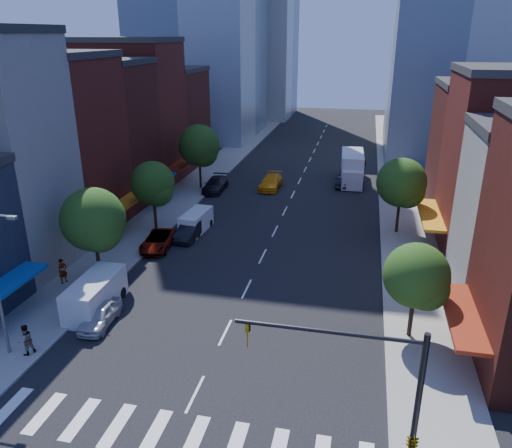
% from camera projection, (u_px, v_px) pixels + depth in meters
% --- Properties ---
extents(ground, '(220.00, 220.00, 0.00)m').
position_uv_depth(ground, '(195.00, 394.00, 26.62)').
color(ground, black).
rests_on(ground, ground).
extents(sidewalk_left, '(5.00, 120.00, 0.15)m').
position_uv_depth(sidewalk_left, '(203.00, 179.00, 65.56)').
color(sidewalk_left, gray).
rests_on(sidewalk_left, ground).
extents(sidewalk_right, '(5.00, 120.00, 0.15)m').
position_uv_depth(sidewalk_right, '(399.00, 191.00, 60.60)').
color(sidewalk_right, gray).
rests_on(sidewalk_right, ground).
extents(crosswalk, '(19.00, 3.00, 0.01)m').
position_uv_depth(crosswalk, '(175.00, 435.00, 23.88)').
color(crosswalk, silver).
rests_on(crosswalk, ground).
extents(bldg_left_2, '(12.00, 9.00, 16.00)m').
position_uv_depth(bldg_left_2, '(49.00, 148.00, 46.62)').
color(bldg_left_2, maroon).
rests_on(bldg_left_2, ground).
extents(bldg_left_3, '(12.00, 8.00, 15.00)m').
position_uv_depth(bldg_left_3, '(95.00, 136.00, 54.55)').
color(bldg_left_3, '#4B1912').
rests_on(bldg_left_3, ground).
extents(bldg_left_4, '(12.00, 9.00, 17.00)m').
position_uv_depth(bldg_left_4, '(129.00, 115.00, 61.95)').
color(bldg_left_4, maroon).
rests_on(bldg_left_4, ground).
extents(bldg_left_5, '(12.00, 10.00, 13.00)m').
position_uv_depth(bldg_left_5, '(160.00, 119.00, 71.33)').
color(bldg_left_5, '#4B1912').
rests_on(bldg_left_5, ground).
extents(bldg_right_3, '(12.00, 10.00, 13.00)m').
position_uv_depth(bldg_right_3, '(494.00, 153.00, 51.13)').
color(bldg_right_3, '#4B1912').
rests_on(bldg_right_3, ground).
extents(traffic_signal, '(7.24, 2.24, 8.00)m').
position_uv_depth(traffic_signal, '(400.00, 421.00, 19.05)').
color(traffic_signal, black).
rests_on(traffic_signal, sidewalk_right).
extents(tree_left_near, '(4.80, 4.80, 7.30)m').
position_uv_depth(tree_left_near, '(95.00, 222.00, 37.09)').
color(tree_left_near, black).
rests_on(tree_left_near, sidewalk_left).
extents(tree_left_mid, '(4.20, 4.20, 6.65)m').
position_uv_depth(tree_left_mid, '(154.00, 185.00, 47.25)').
color(tree_left_mid, black).
rests_on(tree_left_mid, sidewalk_left).
extents(tree_left_far, '(5.00, 5.00, 7.75)m').
position_uv_depth(tree_left_far, '(200.00, 147.00, 59.77)').
color(tree_left_far, black).
rests_on(tree_left_far, sidewalk_left).
extents(tree_right_near, '(4.00, 4.00, 6.20)m').
position_uv_depth(tree_right_near, '(419.00, 279.00, 30.03)').
color(tree_right_near, black).
rests_on(tree_right_near, sidewalk_right).
extents(tree_right_far, '(4.60, 4.60, 7.20)m').
position_uv_depth(tree_right_far, '(403.00, 185.00, 46.21)').
color(tree_right_far, black).
rests_on(tree_right_far, sidewalk_right).
extents(parked_car_front, '(1.91, 4.23, 1.41)m').
position_uv_depth(parked_car_front, '(100.00, 315.00, 32.74)').
color(parked_car_front, '#B7B7BC').
rests_on(parked_car_front, ground).
extents(parked_car_second, '(1.79, 4.77, 1.56)m').
position_uv_depth(parked_car_second, '(190.00, 230.00, 46.68)').
color(parked_car_second, black).
rests_on(parked_car_second, ground).
extents(parked_car_third, '(2.91, 5.31, 1.41)m').
position_uv_depth(parked_car_third, '(158.00, 241.00, 44.43)').
color(parked_car_third, '#999999').
rests_on(parked_car_third, ground).
extents(parked_car_rear, '(2.32, 5.58, 1.61)m').
position_uv_depth(parked_car_rear, '(215.00, 184.00, 60.59)').
color(parked_car_rear, black).
rests_on(parked_car_rear, ground).
extents(cargo_van_near, '(2.40, 5.61, 2.37)m').
position_uv_depth(cargo_van_near, '(94.00, 296.00, 34.19)').
color(cargo_van_near, silver).
rests_on(cargo_van_near, ground).
extents(cargo_van_far, '(2.16, 4.69, 1.94)m').
position_uv_depth(cargo_van_far, '(196.00, 222.00, 48.17)').
color(cargo_van_far, white).
rests_on(cargo_van_far, ground).
extents(taxi, '(2.37, 5.63, 1.62)m').
position_uv_depth(taxi, '(271.00, 182.00, 61.55)').
color(taxi, '#FF9F0D').
rests_on(taxi, ground).
extents(traffic_car_oncoming, '(1.86, 4.11, 1.31)m').
position_uv_depth(traffic_car_oncoming, '(343.00, 182.00, 62.11)').
color(traffic_car_oncoming, black).
rests_on(traffic_car_oncoming, ground).
extents(traffic_car_far, '(2.03, 4.03, 1.32)m').
position_uv_depth(traffic_car_far, '(359.00, 162.00, 71.94)').
color(traffic_car_far, '#999999').
rests_on(traffic_car_far, ground).
extents(box_truck, '(3.17, 9.19, 3.65)m').
position_uv_depth(box_truck, '(352.00, 168.00, 64.12)').
color(box_truck, silver).
rests_on(box_truck, ground).
extents(pedestrian_near, '(0.74, 0.85, 1.95)m').
position_uv_depth(pedestrian_near, '(63.00, 271.00, 37.87)').
color(pedestrian_near, '#999999').
rests_on(pedestrian_near, sidewalk_left).
extents(pedestrian_far, '(1.09, 1.17, 1.93)m').
position_uv_depth(pedestrian_far, '(26.00, 340.00, 29.38)').
color(pedestrian_far, '#999999').
rests_on(pedestrian_far, sidewalk_left).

